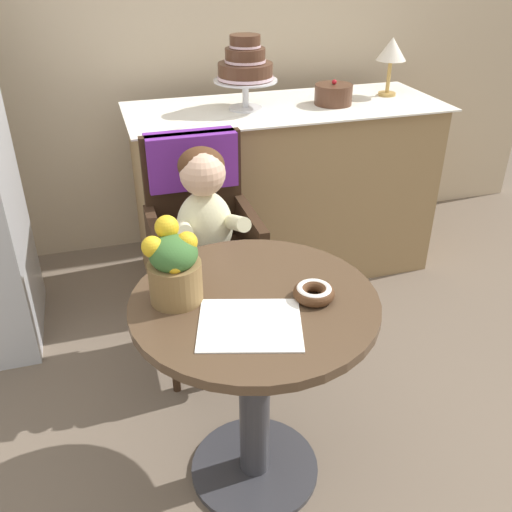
{
  "coord_description": "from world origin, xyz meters",
  "views": [
    {
      "loc": [
        -0.38,
        -1.27,
        1.62
      ],
      "look_at": [
        0.05,
        0.15,
        0.77
      ],
      "focal_mm": 39.26,
      "sensor_mm": 36.0,
      "label": 1
    }
  ],
  "objects_px": {
    "cafe_table": "(254,356)",
    "tiered_cake_stand": "(245,66)",
    "seated_child": "(207,224)",
    "flower_vase": "(174,266)",
    "wicker_chair": "(199,216)",
    "donut_front": "(314,292)",
    "table_lamp": "(392,52)",
    "round_layer_cake": "(333,94)"
  },
  "relations": [
    {
      "from": "tiered_cake_stand",
      "to": "table_lamp",
      "type": "bearing_deg",
      "value": 3.17
    },
    {
      "from": "flower_vase",
      "to": "wicker_chair",
      "type": "bearing_deg",
      "value": 73.65
    },
    {
      "from": "seated_child",
      "to": "round_layer_cake",
      "type": "height_order",
      "value": "round_layer_cake"
    },
    {
      "from": "cafe_table",
      "to": "tiered_cake_stand",
      "type": "bearing_deg",
      "value": 75.18
    },
    {
      "from": "flower_vase",
      "to": "tiered_cake_stand",
      "type": "distance_m",
      "value": 1.38
    },
    {
      "from": "flower_vase",
      "to": "table_lamp",
      "type": "relative_size",
      "value": 0.84
    },
    {
      "from": "tiered_cake_stand",
      "to": "wicker_chair",
      "type": "bearing_deg",
      "value": -122.79
    },
    {
      "from": "flower_vase",
      "to": "cafe_table",
      "type": "bearing_deg",
      "value": -16.53
    },
    {
      "from": "tiered_cake_stand",
      "to": "round_layer_cake",
      "type": "xyz_separation_m",
      "value": [
        0.43,
        -0.04,
        -0.15
      ]
    },
    {
      "from": "wicker_chair",
      "to": "flower_vase",
      "type": "height_order",
      "value": "flower_vase"
    },
    {
      "from": "wicker_chair",
      "to": "flower_vase",
      "type": "xyz_separation_m",
      "value": [
        -0.2,
        -0.68,
        0.19
      ]
    },
    {
      "from": "flower_vase",
      "to": "round_layer_cake",
      "type": "xyz_separation_m",
      "value": [
        0.99,
        1.2,
        0.12
      ]
    },
    {
      "from": "flower_vase",
      "to": "tiered_cake_stand",
      "type": "xyz_separation_m",
      "value": [
        0.56,
        1.24,
        0.27
      ]
    },
    {
      "from": "seated_child",
      "to": "round_layer_cake",
      "type": "bearing_deg",
      "value": 40.26
    },
    {
      "from": "donut_front",
      "to": "flower_vase",
      "type": "distance_m",
      "value": 0.4
    },
    {
      "from": "seated_child",
      "to": "donut_front",
      "type": "bearing_deg",
      "value": -74.7
    },
    {
      "from": "flower_vase",
      "to": "tiered_cake_stand",
      "type": "bearing_deg",
      "value": 65.75
    },
    {
      "from": "wicker_chair",
      "to": "flower_vase",
      "type": "bearing_deg",
      "value": -102.89
    },
    {
      "from": "tiered_cake_stand",
      "to": "table_lamp",
      "type": "height_order",
      "value": "tiered_cake_stand"
    },
    {
      "from": "cafe_table",
      "to": "flower_vase",
      "type": "height_order",
      "value": "flower_vase"
    },
    {
      "from": "flower_vase",
      "to": "round_layer_cake",
      "type": "bearing_deg",
      "value": 50.38
    },
    {
      "from": "flower_vase",
      "to": "round_layer_cake",
      "type": "height_order",
      "value": "round_layer_cake"
    },
    {
      "from": "wicker_chair",
      "to": "tiered_cake_stand",
      "type": "height_order",
      "value": "tiered_cake_stand"
    },
    {
      "from": "wicker_chair",
      "to": "seated_child",
      "type": "distance_m",
      "value": 0.16
    },
    {
      "from": "wicker_chair",
      "to": "donut_front",
      "type": "height_order",
      "value": "wicker_chair"
    },
    {
      "from": "wicker_chair",
      "to": "donut_front",
      "type": "bearing_deg",
      "value": -74.13
    },
    {
      "from": "seated_child",
      "to": "table_lamp",
      "type": "bearing_deg",
      "value": 33.64
    },
    {
      "from": "seated_child",
      "to": "tiered_cake_stand",
      "type": "bearing_deg",
      "value": 63.31
    },
    {
      "from": "seated_child",
      "to": "tiered_cake_stand",
      "type": "height_order",
      "value": "tiered_cake_stand"
    },
    {
      "from": "cafe_table",
      "to": "flower_vase",
      "type": "bearing_deg",
      "value": 163.47
    },
    {
      "from": "cafe_table",
      "to": "table_lamp",
      "type": "xyz_separation_m",
      "value": [
        1.12,
        1.34,
        0.61
      ]
    },
    {
      "from": "cafe_table",
      "to": "donut_front",
      "type": "distance_m",
      "value": 0.29
    },
    {
      "from": "flower_vase",
      "to": "table_lamp",
      "type": "bearing_deg",
      "value": 43.88
    },
    {
      "from": "cafe_table",
      "to": "seated_child",
      "type": "height_order",
      "value": "seated_child"
    },
    {
      "from": "donut_front",
      "to": "table_lamp",
      "type": "relative_size",
      "value": 0.42
    },
    {
      "from": "flower_vase",
      "to": "table_lamp",
      "type": "height_order",
      "value": "table_lamp"
    },
    {
      "from": "round_layer_cake",
      "to": "seated_child",
      "type": "bearing_deg",
      "value": -139.74
    },
    {
      "from": "table_lamp",
      "to": "cafe_table",
      "type": "bearing_deg",
      "value": -129.77
    },
    {
      "from": "round_layer_cake",
      "to": "tiered_cake_stand",
      "type": "bearing_deg",
      "value": 174.85
    },
    {
      "from": "flower_vase",
      "to": "seated_child",
      "type": "bearing_deg",
      "value": 69.19
    },
    {
      "from": "wicker_chair",
      "to": "table_lamp",
      "type": "height_order",
      "value": "table_lamp"
    },
    {
      "from": "cafe_table",
      "to": "flower_vase",
      "type": "relative_size",
      "value": 2.99
    }
  ]
}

